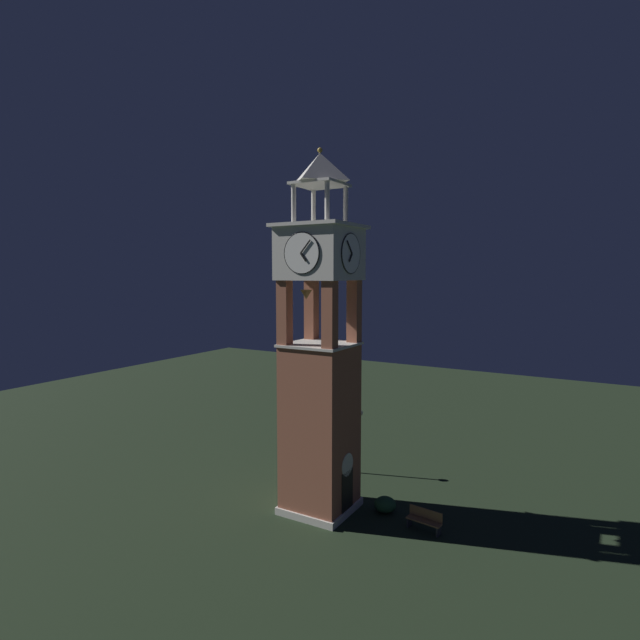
{
  "coord_description": "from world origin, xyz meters",
  "views": [
    {
      "loc": [
        -20.74,
        -12.15,
        11.57
      ],
      "look_at": [
        0.0,
        0.0,
        9.36
      ],
      "focal_mm": 28.54,
      "sensor_mm": 36.0,
      "label": 1
    }
  ],
  "objects_px": {
    "clock_tower": "(320,368)",
    "park_bench": "(424,520)",
    "lamp_post": "(360,429)",
    "trash_bin": "(286,461)"
  },
  "relations": [
    {
      "from": "lamp_post",
      "to": "clock_tower",
      "type": "bearing_deg",
      "value": -176.37
    },
    {
      "from": "park_bench",
      "to": "clock_tower",
      "type": "bearing_deg",
      "value": 96.98
    },
    {
      "from": "clock_tower",
      "to": "trash_bin",
      "type": "relative_size",
      "value": 21.69
    },
    {
      "from": "clock_tower",
      "to": "trash_bin",
      "type": "xyz_separation_m",
      "value": [
        3.61,
        4.45,
        -6.66
      ]
    },
    {
      "from": "trash_bin",
      "to": "park_bench",
      "type": "bearing_deg",
      "value": -107.36
    },
    {
      "from": "lamp_post",
      "to": "trash_bin",
      "type": "height_order",
      "value": "lamp_post"
    },
    {
      "from": "clock_tower",
      "to": "lamp_post",
      "type": "relative_size",
      "value": 4.64
    },
    {
      "from": "clock_tower",
      "to": "lamp_post",
      "type": "distance_m",
      "value": 6.78
    },
    {
      "from": "park_bench",
      "to": "trash_bin",
      "type": "bearing_deg",
      "value": 72.64
    },
    {
      "from": "clock_tower",
      "to": "park_bench",
      "type": "xyz_separation_m",
      "value": [
        0.62,
        -5.1,
        -6.58
      ]
    }
  ]
}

